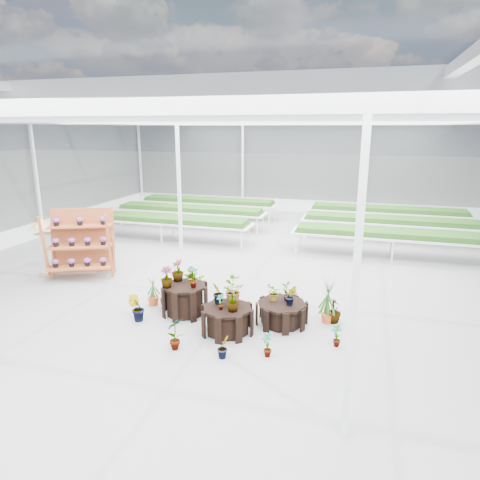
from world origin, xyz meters
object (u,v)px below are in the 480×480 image
(plinth_tall, at_px, (185,299))
(plinth_mid, at_px, (227,320))
(plinth_low, at_px, (282,313))
(shelf_rack, at_px, (80,244))
(bird_table, at_px, (44,247))

(plinth_tall, height_order, plinth_mid, plinth_tall)
(plinth_tall, height_order, plinth_low, plinth_tall)
(plinth_mid, xyz_separation_m, shelf_rack, (-5.00, 2.11, 0.67))
(shelf_rack, bearing_deg, plinth_mid, -46.86)
(plinth_tall, bearing_deg, plinth_mid, -26.57)
(shelf_rack, bearing_deg, plinth_tall, -45.64)
(plinth_mid, relative_size, bird_table, 0.64)
(bird_table, bearing_deg, plinth_tall, -13.45)
(plinth_low, height_order, shelf_rack, shelf_rack)
(plinth_tall, xyz_separation_m, bird_table, (-4.91, 1.36, 0.48))
(plinth_low, relative_size, shelf_rack, 0.57)
(plinth_low, relative_size, bird_table, 0.65)
(plinth_tall, relative_size, plinth_mid, 0.96)
(shelf_rack, bearing_deg, bird_table, 163.55)
(plinth_tall, bearing_deg, shelf_rack, 158.38)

